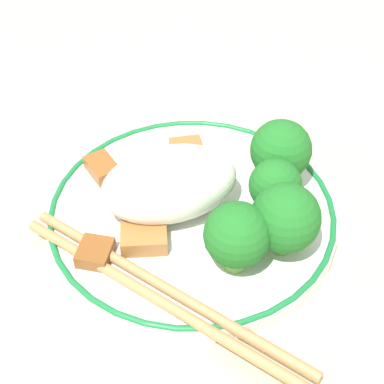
% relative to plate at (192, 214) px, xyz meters
% --- Properties ---
extents(ground_plane, '(3.00, 3.00, 0.00)m').
position_rel_plate_xyz_m(ground_plane, '(0.00, 0.00, -0.01)').
color(ground_plane, '#C6B28E').
extents(plate, '(0.23, 0.23, 0.01)m').
position_rel_plate_xyz_m(plate, '(0.00, 0.00, 0.00)').
color(plate, white).
rests_on(plate, ground_plane).
extents(rice_mound, '(0.11, 0.07, 0.05)m').
position_rel_plate_xyz_m(rice_mound, '(-0.02, 0.01, 0.03)').
color(rice_mound, white).
rests_on(rice_mound, plate).
extents(broccoli_back_left, '(0.05, 0.05, 0.06)m').
position_rel_plate_xyz_m(broccoli_back_left, '(0.01, -0.06, 0.04)').
color(broccoli_back_left, '#72AD4C').
rests_on(broccoli_back_left, plate).
extents(broccoli_back_center, '(0.05, 0.05, 0.06)m').
position_rel_plate_xyz_m(broccoli_back_center, '(0.05, -0.06, 0.04)').
color(broccoli_back_center, '#72AD4C').
rests_on(broccoli_back_center, plate).
extents(broccoli_back_right, '(0.04, 0.04, 0.05)m').
position_rel_plate_xyz_m(broccoli_back_right, '(0.06, -0.02, 0.04)').
color(broccoli_back_right, '#72AD4C').
rests_on(broccoli_back_right, plate).
extents(broccoli_mid_left, '(0.05, 0.05, 0.06)m').
position_rel_plate_xyz_m(broccoli_mid_left, '(0.08, 0.01, 0.04)').
color(broccoli_mid_left, '#72AD4C').
rests_on(broccoli_mid_left, plate).
extents(meat_near_front, '(0.03, 0.04, 0.01)m').
position_rel_plate_xyz_m(meat_near_front, '(0.01, 0.03, 0.01)').
color(meat_near_front, brown).
rests_on(meat_near_front, plate).
extents(meat_near_left, '(0.03, 0.03, 0.01)m').
position_rel_plate_xyz_m(meat_near_left, '(-0.08, -0.03, 0.01)').
color(meat_near_left, brown).
rests_on(meat_near_left, plate).
extents(meat_near_right, '(0.04, 0.03, 0.01)m').
position_rel_plate_xyz_m(meat_near_right, '(-0.04, -0.02, 0.01)').
color(meat_near_right, '#9E6633').
rests_on(meat_near_right, plate).
extents(meat_near_back, '(0.03, 0.02, 0.01)m').
position_rel_plate_xyz_m(meat_near_back, '(0.02, 0.07, 0.01)').
color(meat_near_back, '#9E6633').
rests_on(meat_near_back, plate).
extents(meat_on_rice_edge, '(0.03, 0.04, 0.01)m').
position_rel_plate_xyz_m(meat_on_rice_edge, '(-0.06, 0.06, 0.01)').
color(meat_on_rice_edge, brown).
rests_on(meat_on_rice_edge, plate).
extents(meat_mid_left, '(0.02, 0.03, 0.01)m').
position_rel_plate_xyz_m(meat_mid_left, '(-0.04, 0.03, 0.01)').
color(meat_mid_left, '#9E6633').
rests_on(meat_mid_left, plate).
extents(chopsticks, '(0.16, 0.20, 0.01)m').
position_rel_plate_xyz_m(chopsticks, '(-0.05, -0.07, 0.01)').
color(chopsticks, '#AD8451').
rests_on(chopsticks, plate).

